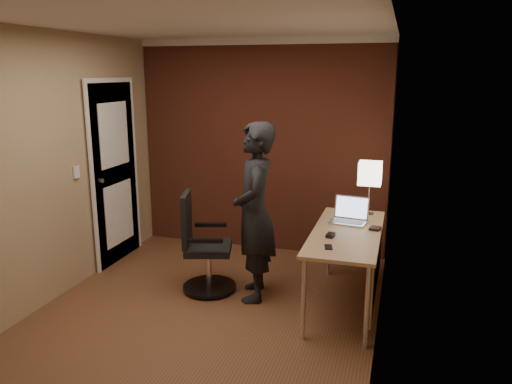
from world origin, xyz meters
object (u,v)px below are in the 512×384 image
at_px(desk, 354,245).
at_px(laptop, 350,215).
at_px(wallet, 375,228).
at_px(office_chair, 202,249).
at_px(desk_lamp, 370,174).
at_px(mouse, 330,235).
at_px(phone, 328,247).
at_px(person, 255,212).

height_order(desk, laptop, laptop).
height_order(desk, wallet, wallet).
distance_m(laptop, office_chair, 1.47).
xyz_separation_m(desk_lamp, office_chair, (-1.53, -0.64, -0.72)).
height_order(laptop, office_chair, office_chair).
xyz_separation_m(mouse, phone, (0.02, -0.27, -0.01)).
xyz_separation_m(desk, laptop, (-0.08, 0.31, 0.19)).
height_order(office_chair, person, person).
relative_size(mouse, person, 0.06).
bearing_deg(person, desk_lamp, 106.11).
distance_m(phone, office_chair, 1.39).
bearing_deg(desk, person, -177.76).
relative_size(laptop, person, 0.21).
xyz_separation_m(office_chair, person, (0.53, 0.02, 0.41)).
height_order(desk_lamp, laptop, desk_lamp).
distance_m(laptop, wallet, 0.32).
height_order(laptop, person, person).
height_order(laptop, phone, laptop).
bearing_deg(phone, desk, 59.08).
distance_m(mouse, phone, 0.27).
xyz_separation_m(laptop, mouse, (-0.11, -0.52, -0.05)).
relative_size(mouse, phone, 0.87).
xyz_separation_m(phone, wallet, (0.33, 0.60, 0.01)).
bearing_deg(office_chair, phone, -18.35).
bearing_deg(laptop, person, -157.97).
distance_m(laptop, person, 0.91).
distance_m(laptop, phone, 0.79).
distance_m(desk, phone, 0.53).
relative_size(desk_lamp, mouse, 5.35).
distance_m(desk_lamp, wallet, 0.63).
bearing_deg(desk, phone, -109.10).
height_order(phone, person, person).
bearing_deg(mouse, office_chair, -178.88).
bearing_deg(phone, desk_lamp, 65.73).
height_order(desk, desk_lamp, desk_lamp).
bearing_deg(mouse, desk, 55.93).
bearing_deg(desk_lamp, office_chair, -157.34).
xyz_separation_m(mouse, person, (-0.74, 0.17, 0.10)).
distance_m(desk, desk_lamp, 0.80).
height_order(phone, wallet, wallet).
bearing_deg(office_chair, desk, 2.09).
relative_size(office_chair, person, 0.58).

